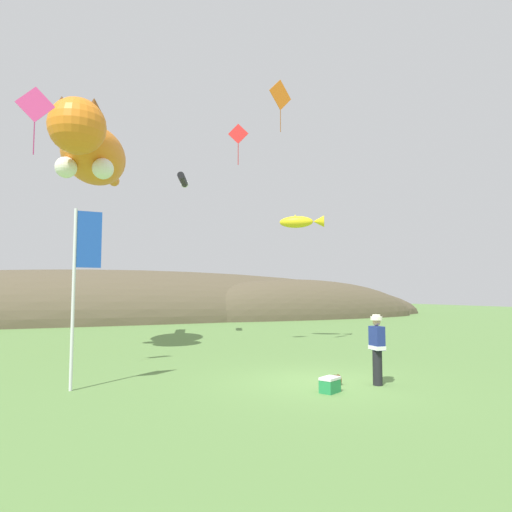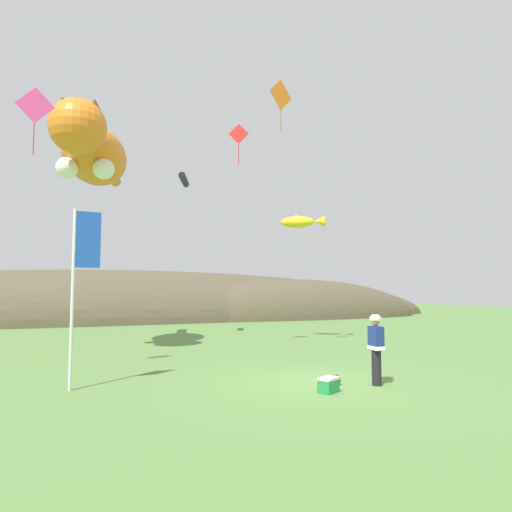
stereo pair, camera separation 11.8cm
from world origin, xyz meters
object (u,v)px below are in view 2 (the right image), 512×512
(kite_fish_windsock, at_px, (302,222))
(kite_diamond_red, at_px, (239,135))
(festival_attendant, at_px, (376,347))
(kite_tube_streamer, at_px, (184,180))
(picnic_cooler, at_px, (328,385))
(kite_giant_cat, at_px, (92,152))
(kite_spool, at_px, (336,380))
(festival_banner_pole, at_px, (80,270))
(kite_diamond_orange, at_px, (281,95))
(kite_diamond_pink, at_px, (35,106))

(kite_fish_windsock, distance_m, kite_diamond_red, 5.60)
(festival_attendant, relative_size, kite_fish_windsock, 0.83)
(kite_tube_streamer, height_order, kite_diamond_red, kite_diamond_red)
(picnic_cooler, bearing_deg, kite_giant_cat, 113.60)
(kite_spool, bearing_deg, kite_tube_streamer, 90.73)
(festival_banner_pole, distance_m, kite_giant_cat, 9.03)
(picnic_cooler, distance_m, kite_tube_streamer, 16.22)
(festival_attendant, bearing_deg, kite_tube_streamer, 94.37)
(kite_spool, distance_m, festival_banner_pole, 6.95)
(kite_spool, height_order, festival_banner_pole, festival_banner_pole)
(festival_attendant, xyz_separation_m, kite_diamond_orange, (0.79, 6.47, 9.35))
(kite_giant_cat, relative_size, kite_diamond_red, 4.82)
(picnic_cooler, bearing_deg, kite_diamond_pink, 145.42)
(kite_fish_windsock, height_order, kite_diamond_pink, kite_diamond_pink)
(kite_giant_cat, bearing_deg, festival_attendant, -58.99)
(festival_attendant, bearing_deg, kite_diamond_pink, 151.93)
(kite_tube_streamer, height_order, kite_diamond_orange, kite_diamond_orange)
(kite_diamond_pink, xyz_separation_m, kite_diamond_orange, (8.85, 2.17, 2.85))
(festival_banner_pole, relative_size, kite_diamond_pink, 2.30)
(festival_attendant, relative_size, picnic_cooler, 3.05)
(festival_attendant, xyz_separation_m, kite_tube_streamer, (-1.06, 13.87, 7.33))
(picnic_cooler, bearing_deg, kite_fish_windsock, 61.85)
(festival_attendant, distance_m, kite_diamond_orange, 11.39)
(festival_banner_pole, bearing_deg, kite_diamond_red, 38.95)
(festival_banner_pole, xyz_separation_m, kite_giant_cat, (0.85, 7.37, 5.15))
(kite_spool, bearing_deg, festival_attendant, -29.79)
(kite_fish_windsock, xyz_separation_m, kite_diamond_red, (-4.22, -1.93, 3.14))
(picnic_cooler, xyz_separation_m, kite_diamond_orange, (2.36, 6.64, 10.12))
(kite_diamond_pink, distance_m, kite_diamond_orange, 9.55)
(kite_diamond_pink, bearing_deg, kite_spool, -27.85)
(picnic_cooler, relative_size, kite_diamond_orange, 0.27)
(festival_attendant, distance_m, kite_fish_windsock, 11.57)
(kite_giant_cat, height_order, kite_diamond_pink, kite_giant_cat)
(festival_attendant, bearing_deg, kite_diamond_orange, 83.04)
(kite_giant_cat, relative_size, kite_diamond_orange, 3.89)
(kite_spool, relative_size, kite_diamond_pink, 0.13)
(kite_giant_cat, bearing_deg, festival_banner_pole, -96.61)
(kite_giant_cat, distance_m, kite_tube_streamer, 6.28)
(picnic_cooler, distance_m, kite_giant_cat, 13.64)
(kite_diamond_red, bearing_deg, kite_fish_windsock, 24.52)
(kite_giant_cat, xyz_separation_m, kite_fish_windsock, (9.81, -0.24, -2.24))
(festival_attendant, distance_m, kite_diamond_pink, 11.21)
(festival_attendant, relative_size, kite_diamond_red, 1.01)
(festival_banner_pole, height_order, kite_tube_streamer, kite_tube_streamer)
(kite_giant_cat, height_order, kite_diamond_orange, kite_diamond_orange)
(kite_diamond_red, bearing_deg, picnic_cooler, -97.93)
(festival_attendant, height_order, kite_diamond_red, kite_diamond_red)
(kite_fish_windsock, xyz_separation_m, kite_diamond_pink, (-11.83, -5.51, 1.66))
(kite_tube_streamer, bearing_deg, kite_spool, -89.27)
(kite_fish_windsock, distance_m, kite_diamond_orange, 6.35)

